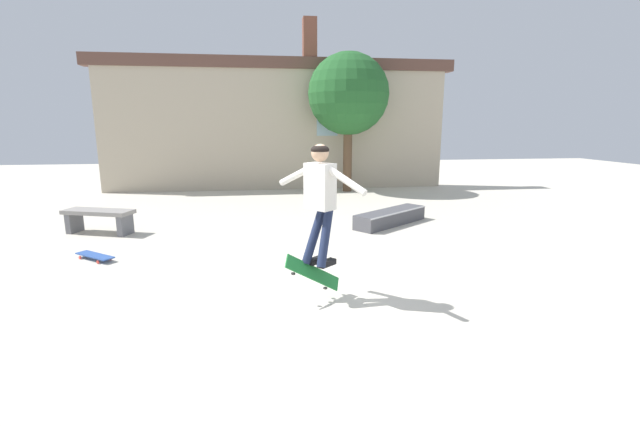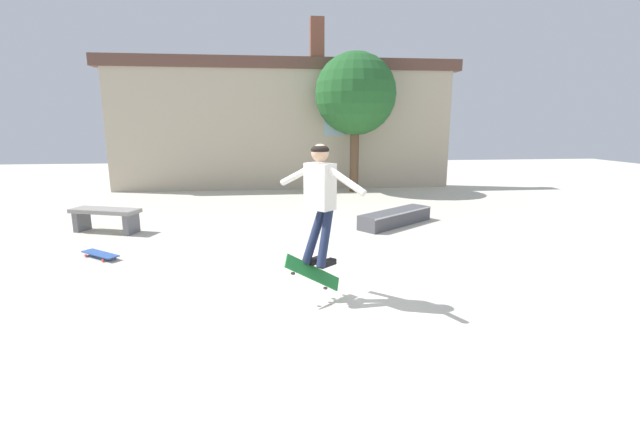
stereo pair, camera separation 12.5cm
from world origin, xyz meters
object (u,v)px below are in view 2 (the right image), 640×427
(skater, at_px, (320,194))
(skateboard_resting, at_px, (100,254))
(tree_right, at_px, (355,94))
(skateboard_flipping, at_px, (313,273))
(skate_ledge, at_px, (395,218))
(park_bench, at_px, (106,216))

(skater, bearing_deg, skateboard_resting, 107.39)
(tree_right, height_order, skateboard_flipping, tree_right)
(skate_ledge, height_order, skateboard_resting, skate_ledge)
(skateboard_flipping, bearing_deg, park_bench, 115.77)
(tree_right, distance_m, skater, 9.11)
(park_bench, distance_m, skate_ledge, 6.07)
(park_bench, distance_m, skateboard_resting, 1.90)
(skateboard_flipping, bearing_deg, skate_ledge, 41.63)
(tree_right, bearing_deg, skateboard_flipping, -104.36)
(tree_right, bearing_deg, skate_ledge, -90.20)
(tree_right, relative_size, park_bench, 2.98)
(skate_ledge, relative_size, skateboard_resting, 2.61)
(skater, xyz_separation_m, skateboard_resting, (-3.42, 2.10, -1.28))
(skateboard_flipping, relative_size, skateboard_resting, 0.99)
(skater, height_order, skateboard_resting, skater)
(tree_right, bearing_deg, skateboard_resting, -130.13)
(skater, bearing_deg, park_bench, 94.25)
(tree_right, distance_m, skate_ledge, 5.64)
(tree_right, relative_size, skateboard_flipping, 6.10)
(tree_right, xyz_separation_m, skateboard_flipping, (-2.23, -8.70, -2.73))
(skater, bearing_deg, tree_right, 35.15)
(skate_ledge, bearing_deg, skateboard_resting, 160.72)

